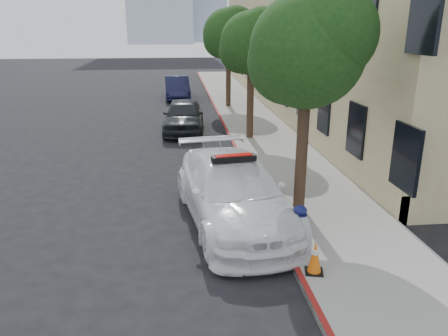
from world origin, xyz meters
TOP-DOWN VIEW (x-y plane):
  - ground at (0.00, 0.00)m, footprint 120.00×120.00m
  - sidewalk at (3.60, 10.00)m, footprint 3.20×50.00m
  - curb_strip at (2.06, 10.00)m, footprint 0.12×50.00m
  - building at (9.20, 15.00)m, footprint 8.00×36.00m
  - tree_near at (2.93, -2.01)m, footprint 2.92×2.82m
  - tree_mid at (2.93, 5.99)m, footprint 2.77×2.64m
  - tree_far at (2.93, 13.99)m, footprint 3.10×3.00m
  - police_car at (1.10, -2.30)m, footprint 3.04×5.96m
  - parked_car_mid at (0.06, 7.99)m, footprint 2.11×4.64m
  - parked_car_far at (-0.18, 18.05)m, footprint 1.77×4.66m
  - fire_hydrant at (2.35, -3.98)m, footprint 0.40×0.36m
  - traffic_cone at (2.35, -5.12)m, footprint 0.42×0.42m

SIDE VIEW (x-z plane):
  - ground at x=0.00m, z-range 0.00..0.00m
  - sidewalk at x=3.60m, z-range 0.00..0.15m
  - curb_strip at x=2.06m, z-range 0.00..0.15m
  - traffic_cone at x=2.35m, z-range 0.15..0.82m
  - fire_hydrant at x=2.35m, z-range 0.14..1.08m
  - parked_car_far at x=-0.18m, z-range 0.00..1.52m
  - parked_car_mid at x=0.06m, z-range 0.00..1.55m
  - police_car at x=1.10m, z-range -0.07..1.73m
  - tree_mid at x=2.93m, z-range 1.45..6.88m
  - tree_near at x=2.93m, z-range 1.46..7.08m
  - tree_far at x=2.93m, z-range 1.48..7.29m
  - building at x=9.20m, z-range 0.00..10.00m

